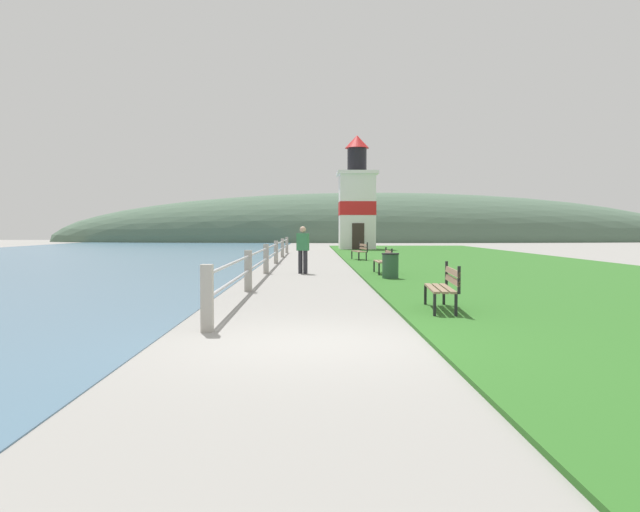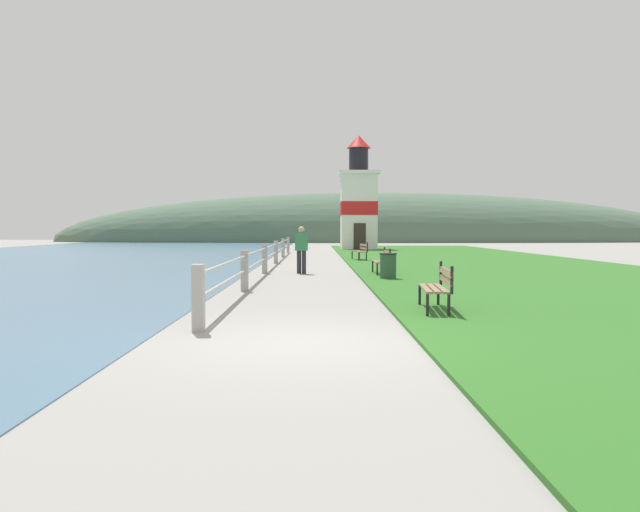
{
  "view_description": "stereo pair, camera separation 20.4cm",
  "coord_description": "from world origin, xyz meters",
  "px_view_note": "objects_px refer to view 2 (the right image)",
  "views": [
    {
      "loc": [
        0.04,
        -8.6,
        1.6
      ],
      "look_at": [
        0.45,
        20.84,
        0.3
      ],
      "focal_mm": 35.0,
      "sensor_mm": 36.0,
      "label": 1
    },
    {
      "loc": [
        0.25,
        -8.61,
        1.6
      ],
      "look_at": [
        0.45,
        20.84,
        0.3
      ],
      "focal_mm": 35.0,
      "sensor_mm": 36.0,
      "label": 2
    }
  ],
  "objects_px": {
    "park_bench_near": "(438,285)",
    "trash_bin": "(388,267)",
    "park_bench_far": "(361,250)",
    "lighthouse": "(359,203)",
    "person_strolling": "(301,248)",
    "park_bench_midway": "(383,260)"
  },
  "relations": [
    {
      "from": "park_bench_midway",
      "to": "lighthouse",
      "type": "distance_m",
      "value": 26.3
    },
    {
      "from": "park_bench_far",
      "to": "person_strolling",
      "type": "bearing_deg",
      "value": 64.65
    },
    {
      "from": "park_bench_near",
      "to": "park_bench_midway",
      "type": "bearing_deg",
      "value": -85.07
    },
    {
      "from": "park_bench_far",
      "to": "trash_bin",
      "type": "xyz_separation_m",
      "value": [
        0.01,
        -11.52,
        -0.11
      ]
    },
    {
      "from": "person_strolling",
      "to": "trash_bin",
      "type": "distance_m",
      "value": 4.01
    },
    {
      "from": "park_bench_near",
      "to": "person_strolling",
      "type": "relative_size",
      "value": 1.04
    },
    {
      "from": "park_bench_near",
      "to": "lighthouse",
      "type": "bearing_deg",
      "value": -86.66
    },
    {
      "from": "park_bench_midway",
      "to": "trash_bin",
      "type": "relative_size",
      "value": 1.92
    },
    {
      "from": "park_bench_midway",
      "to": "lighthouse",
      "type": "relative_size",
      "value": 0.19
    },
    {
      "from": "park_bench_near",
      "to": "trash_bin",
      "type": "relative_size",
      "value": 2.08
    },
    {
      "from": "park_bench_midway",
      "to": "person_strolling",
      "type": "height_order",
      "value": "person_strolling"
    },
    {
      "from": "park_bench_near",
      "to": "park_bench_far",
      "type": "relative_size",
      "value": 1.0
    },
    {
      "from": "park_bench_near",
      "to": "park_bench_midway",
      "type": "xyz_separation_m",
      "value": [
        -0.01,
        9.54,
        -0.0
      ]
    },
    {
      "from": "park_bench_near",
      "to": "lighthouse",
      "type": "height_order",
      "value": "lighthouse"
    },
    {
      "from": "park_bench_far",
      "to": "person_strolling",
      "type": "distance_m",
      "value": 9.07
    },
    {
      "from": "lighthouse",
      "to": "park_bench_far",
      "type": "bearing_deg",
      "value": -93.52
    },
    {
      "from": "park_bench_far",
      "to": "person_strolling",
      "type": "height_order",
      "value": "person_strolling"
    },
    {
      "from": "lighthouse",
      "to": "person_strolling",
      "type": "height_order",
      "value": "lighthouse"
    },
    {
      "from": "park_bench_far",
      "to": "lighthouse",
      "type": "relative_size",
      "value": 0.2
    },
    {
      "from": "person_strolling",
      "to": "park_bench_near",
      "type": "bearing_deg",
      "value": -147.79
    },
    {
      "from": "park_bench_near",
      "to": "park_bench_far",
      "type": "xyz_separation_m",
      "value": [
        -0.08,
        19.02,
        -0.0
      ]
    },
    {
      "from": "park_bench_midway",
      "to": "person_strolling",
      "type": "xyz_separation_m",
      "value": [
        -2.8,
        0.84,
        0.37
      ]
    }
  ]
}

